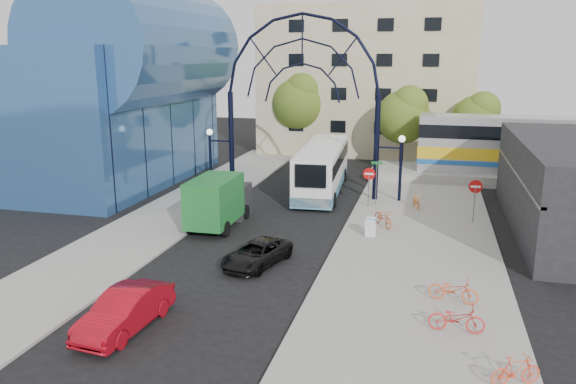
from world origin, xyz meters
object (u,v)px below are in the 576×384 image
(street_name_sign, at_px, (377,174))
(bike_far_a, at_px, (453,290))
(bike_far_b, at_px, (516,371))
(bike_near_b, at_px, (416,201))
(do_not_enter_sign, at_px, (475,191))
(tree_north_b, at_px, (300,100))
(bike_near_a, at_px, (383,217))
(gateway_arch, at_px, (302,69))
(green_truck, at_px, (219,201))
(city_bus, at_px, (322,168))
(black_suv, at_px, (257,254))
(red_sedan, at_px, (125,311))
(sandwich_board, at_px, (371,225))
(stop_sign, at_px, (369,177))
(tree_north_c, at_px, (477,117))
(bike_far_c, at_px, (457,318))
(tree_north_a, at_px, (405,114))

(street_name_sign, bearing_deg, bike_far_a, -72.51)
(bike_far_b, bearing_deg, bike_near_b, -13.79)
(do_not_enter_sign, bearing_deg, tree_north_b, 126.74)
(bike_near_a, height_order, bike_far_b, bike_near_a)
(gateway_arch, xyz_separation_m, green_truck, (-2.92, -7.83, -7.10))
(city_bus, bearing_deg, bike_near_b, -31.93)
(city_bus, bearing_deg, tree_north_b, 105.49)
(bike_near_b, bearing_deg, black_suv, -137.04)
(red_sedan, distance_m, bike_near_a, 16.25)
(tree_north_b, xyz_separation_m, bike_far_b, (15.06, -36.71, -4.68))
(black_suv, bearing_deg, sandwich_board, 63.73)
(gateway_arch, distance_m, stop_sign, 8.37)
(sandwich_board, bearing_deg, bike_far_a, -61.38)
(red_sedan, relative_size, bike_near_a, 2.26)
(sandwich_board, relative_size, tree_north_c, 0.15)
(sandwich_board, xyz_separation_m, bike_near_b, (2.14, 6.35, -0.14))
(street_name_sign, bearing_deg, gateway_arch, 164.93)
(do_not_enter_sign, height_order, tree_north_c, tree_north_c)
(do_not_enter_sign, relative_size, black_suv, 0.62)
(green_truck, distance_m, bike_near_b, 12.34)
(black_suv, bearing_deg, red_sedan, -94.58)
(red_sedan, height_order, bike_near_b, red_sedan)
(street_name_sign, relative_size, green_truck, 0.48)
(tree_north_b, height_order, black_suv, tree_north_b)
(stop_sign, height_order, city_bus, city_bus)
(do_not_enter_sign, xyz_separation_m, red_sedan, (-12.61, -16.31, -1.26))
(sandwich_board, height_order, tree_north_b, tree_north_b)
(gateway_arch, height_order, bike_far_c, gateway_arch)
(street_name_sign, xyz_separation_m, bike_near_b, (2.54, -0.28, -1.52))
(do_not_enter_sign, height_order, red_sedan, do_not_enter_sign)
(sandwich_board, distance_m, tree_north_c, 23.17)
(do_not_enter_sign, distance_m, bike_far_c, 13.97)
(sandwich_board, bearing_deg, bike_far_b, -66.38)
(bike_far_b, bearing_deg, tree_north_c, -25.54)
(tree_north_a, xyz_separation_m, tree_north_b, (-10.00, 4.00, 0.66))
(tree_north_b, xyz_separation_m, bike_far_a, (13.47, -31.27, -4.65))
(black_suv, bearing_deg, tree_north_c, 83.13)
(tree_north_a, height_order, bike_near_a, tree_north_a)
(sandwich_board, distance_m, bike_far_c, 10.61)
(tree_north_b, bearing_deg, street_name_sign, -62.35)
(green_truck, bearing_deg, gateway_arch, 68.70)
(gateway_arch, distance_m, street_name_sign, 8.38)
(gateway_arch, relative_size, tree_north_b, 1.70)
(tree_north_c, xyz_separation_m, bike_far_a, (-2.53, -29.27, -3.66))
(bike_far_b, bearing_deg, do_not_enter_sign, -23.38)
(green_truck, relative_size, bike_near_b, 3.60)
(green_truck, xyz_separation_m, bike_near_b, (10.66, 6.15, -0.85))
(tree_north_c, xyz_separation_m, bike_far_b, (-0.94, -34.71, -3.69))
(tree_north_b, bearing_deg, bike_near_a, -65.57)
(tree_north_a, bearing_deg, do_not_enter_sign, -72.97)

